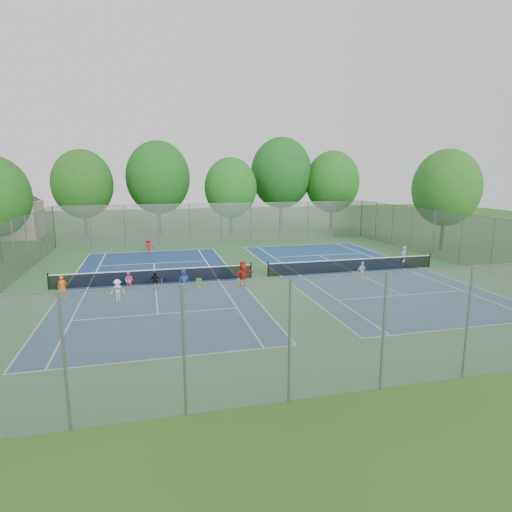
% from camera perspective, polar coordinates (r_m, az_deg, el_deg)
% --- Properties ---
extents(ground, '(120.00, 120.00, 0.00)m').
position_cam_1_polar(ground, '(29.50, 0.47, -2.84)').
color(ground, '#2B591B').
rests_on(ground, ground).
extents(court_pad, '(32.00, 32.00, 0.01)m').
position_cam_1_polar(court_pad, '(29.50, 0.47, -2.83)').
color(court_pad, '#306636').
rests_on(court_pad, ground).
extents(court_left, '(10.97, 23.77, 0.01)m').
position_cam_1_polar(court_left, '(28.60, -13.26, -3.55)').
color(court_left, navy).
rests_on(court_left, court_pad).
extents(court_right, '(10.97, 23.77, 0.01)m').
position_cam_1_polar(court_right, '(31.93, 12.73, -2.01)').
color(court_right, navy).
rests_on(court_right, court_pad).
extents(net_left, '(12.87, 0.10, 0.91)m').
position_cam_1_polar(net_left, '(28.50, -13.30, -2.69)').
color(net_left, black).
rests_on(net_left, ground).
extents(net_right, '(12.87, 0.10, 0.91)m').
position_cam_1_polar(net_right, '(31.84, 12.77, -1.24)').
color(net_right, black).
rests_on(net_right, ground).
extents(fence_north, '(32.00, 0.10, 4.00)m').
position_cam_1_polar(fence_north, '(44.60, -4.70, 4.45)').
color(fence_north, gray).
rests_on(fence_north, ground).
extents(fence_south, '(32.00, 0.10, 4.00)m').
position_cam_1_polar(fence_south, '(14.65, 16.61, -9.66)').
color(fence_south, gray).
rests_on(fence_south, ground).
extents(fence_east, '(0.10, 32.00, 4.00)m').
position_cam_1_polar(fence_east, '(36.50, 25.61, 1.95)').
color(fence_east, gray).
rests_on(fence_east, ground).
extents(house, '(11.03, 11.03, 7.30)m').
position_cam_1_polar(house, '(53.88, -30.20, 6.50)').
color(house, '#B7A88C').
rests_on(house, ground).
extents(tree_nw, '(6.40, 6.40, 9.58)m').
position_cam_1_polar(tree_nw, '(50.20, -22.13, 8.88)').
color(tree_nw, '#443326').
rests_on(tree_nw, ground).
extents(tree_nl, '(7.20, 7.20, 10.69)m').
position_cam_1_polar(tree_nl, '(50.74, -12.91, 10.15)').
color(tree_nl, '#443326').
rests_on(tree_nl, ground).
extents(tree_nc, '(6.00, 6.00, 8.85)m').
position_cam_1_polar(tree_nc, '(49.61, -3.41, 9.06)').
color(tree_nc, '#443326').
rests_on(tree_nc, ground).
extents(tree_nr, '(7.60, 7.60, 11.42)m').
position_cam_1_polar(tree_nr, '(54.20, 3.39, 10.97)').
color(tree_nr, '#443326').
rests_on(tree_nr, ground).
extents(tree_ne, '(6.60, 6.60, 9.77)m').
position_cam_1_polar(tree_ne, '(54.46, 10.14, 9.69)').
color(tree_ne, '#443326').
rests_on(tree_ne, ground).
extents(tree_side_e, '(6.00, 6.00, 9.20)m').
position_cam_1_polar(tree_side_e, '(42.72, 24.03, 8.30)').
color(tree_side_e, '#443326').
rests_on(tree_side_e, ground).
extents(ball_crate, '(0.41, 0.41, 0.28)m').
position_cam_1_polar(ball_crate, '(28.76, -12.31, -3.17)').
color(ball_crate, blue).
rests_on(ball_crate, ground).
extents(ball_hopper, '(0.37, 0.37, 0.59)m').
position_cam_1_polar(ball_hopper, '(26.98, -7.62, -3.61)').
color(ball_hopper, green).
rests_on(ball_hopper, ground).
extents(student_a, '(0.52, 0.37, 1.33)m').
position_cam_1_polar(student_a, '(26.78, -24.41, -3.80)').
color(student_a, orange).
rests_on(student_a, ground).
extents(student_b, '(0.66, 0.60, 1.12)m').
position_cam_1_polar(student_b, '(27.44, -16.57, -3.17)').
color(student_b, pink).
rests_on(student_b, ground).
extents(student_c, '(0.82, 0.50, 1.23)m').
position_cam_1_polar(student_c, '(25.22, -17.96, -4.35)').
color(student_c, white).
rests_on(student_c, ground).
extents(student_d, '(0.65, 0.28, 1.10)m').
position_cam_1_polar(student_d, '(26.98, -13.33, -3.25)').
color(student_d, black).
rests_on(student_d, ground).
extents(student_e, '(0.76, 0.59, 1.37)m').
position_cam_1_polar(student_e, '(26.20, -9.59, -3.23)').
color(student_e, navy).
rests_on(student_e, ground).
extents(student_f, '(1.60, 1.21, 1.69)m').
position_cam_1_polar(student_f, '(26.67, -1.72, -2.47)').
color(student_f, '#AA2518').
rests_on(student_f, ground).
extents(child_far_baseline, '(0.88, 0.52, 1.33)m').
position_cam_1_polar(child_far_baseline, '(38.97, -14.14, 1.23)').
color(child_far_baseline, '#AE1821').
rests_on(child_far_baseline, ground).
extents(instructor, '(0.72, 0.60, 1.68)m').
position_cam_1_polar(instructor, '(33.96, 19.02, -0.16)').
color(instructor, gray).
rests_on(instructor, ground).
extents(teen_court_b, '(0.88, 0.56, 1.40)m').
position_cam_1_polar(teen_court_b, '(28.81, 13.91, -2.08)').
color(teen_court_b, beige).
rests_on(teen_court_b, ground).
extents(tennis_ball_0, '(0.07, 0.07, 0.07)m').
position_cam_1_polar(tennis_ball_0, '(24.41, -16.05, -6.16)').
color(tennis_ball_0, '#B8D030').
rests_on(tennis_ball_0, ground).
extents(tennis_ball_1, '(0.07, 0.07, 0.07)m').
position_cam_1_polar(tennis_ball_1, '(27.19, -19.19, -4.60)').
color(tennis_ball_1, '#D4EC36').
rests_on(tennis_ball_1, ground).
extents(tennis_ball_2, '(0.07, 0.07, 0.07)m').
position_cam_1_polar(tennis_ball_2, '(25.06, -3.95, -5.30)').
color(tennis_ball_2, '#C8F038').
rests_on(tennis_ball_2, ground).
extents(tennis_ball_3, '(0.07, 0.07, 0.07)m').
position_cam_1_polar(tennis_ball_3, '(25.41, -15.70, -5.47)').
color(tennis_ball_3, '#E6F338').
rests_on(tennis_ball_3, ground).
extents(tennis_ball_4, '(0.07, 0.07, 0.07)m').
position_cam_1_polar(tennis_ball_4, '(24.02, -9.67, -6.16)').
color(tennis_ball_4, '#B6C92E').
rests_on(tennis_ball_4, ground).
extents(tennis_ball_5, '(0.07, 0.07, 0.07)m').
position_cam_1_polar(tennis_ball_5, '(23.13, -22.77, -7.56)').
color(tennis_ball_5, '#E2F037').
rests_on(tennis_ball_5, ground).
extents(tennis_ball_6, '(0.07, 0.07, 0.07)m').
position_cam_1_polar(tennis_ball_6, '(27.70, -8.19, -3.80)').
color(tennis_ball_6, '#DEEA36').
rests_on(tennis_ball_6, ground).
extents(tennis_ball_7, '(0.07, 0.07, 0.07)m').
position_cam_1_polar(tennis_ball_7, '(26.55, -20.10, -5.02)').
color(tennis_ball_7, gold).
rests_on(tennis_ball_7, ground).
extents(tennis_ball_8, '(0.07, 0.07, 0.07)m').
position_cam_1_polar(tennis_ball_8, '(26.43, -20.25, -5.11)').
color(tennis_ball_8, '#DCEE37').
rests_on(tennis_ball_8, ground).
extents(tennis_ball_9, '(0.07, 0.07, 0.07)m').
position_cam_1_polar(tennis_ball_9, '(26.06, -9.36, -4.78)').
color(tennis_ball_9, '#A3C42D').
rests_on(tennis_ball_9, ground).
extents(tennis_ball_10, '(0.07, 0.07, 0.07)m').
position_cam_1_polar(tennis_ball_10, '(24.69, -15.55, -5.94)').
color(tennis_ball_10, '#B7DF33').
rests_on(tennis_ball_10, ground).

